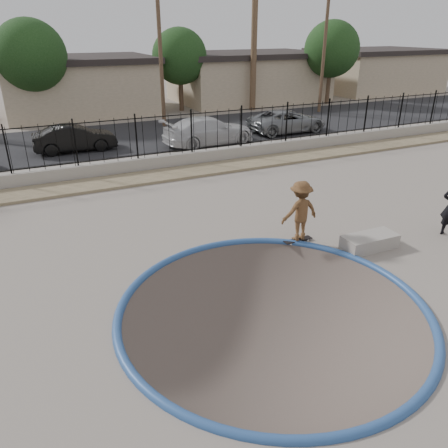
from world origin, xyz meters
name	(u,v)px	position (x,y,z in m)	size (l,w,h in m)	color
ground	(132,184)	(0.00, 12.00, -1.10)	(120.00, 120.00, 2.20)	gray
bowl_pit	(273,309)	(0.00, -1.00, 0.00)	(6.84, 6.84, 1.80)	#4E423C
coping_ring	(273,309)	(0.00, -1.00, 0.00)	(7.04, 7.04, 0.20)	#2B4F8B
rock_strip	(146,178)	(0.00, 9.20, 0.06)	(42.00, 1.60, 0.11)	#998864
retaining_wall	(139,165)	(0.00, 10.30, 0.30)	(42.00, 0.45, 0.60)	gray
fence	(136,138)	(0.00, 10.30, 1.50)	(40.00, 0.04, 1.80)	black
street	(108,139)	(0.00, 17.00, 0.02)	(90.00, 8.00, 0.04)	black
house_center	(78,85)	(0.00, 26.50, 1.97)	(10.60, 8.60, 3.90)	tan
house_east	(248,76)	(14.00, 26.50, 1.97)	(12.60, 8.60, 3.90)	tan
house_east_far	(375,70)	(28.00, 26.50, 1.97)	(11.60, 8.60, 3.90)	tan
palm_right	(255,3)	(12.00, 22.00, 7.33)	(2.30, 2.30, 10.30)	brown
utility_pole_mid	(160,42)	(4.00, 19.00, 4.96)	(1.70, 0.24, 9.50)	#473323
utility_pole_right	(325,44)	(16.00, 19.00, 4.70)	(1.70, 0.24, 9.00)	#473323
street_tree_left	(31,56)	(-3.00, 23.00, 4.19)	(4.32, 4.32, 6.36)	#473323
street_tree_mid	(180,56)	(7.00, 24.00, 3.84)	(3.96, 3.96, 5.83)	#473323
street_tree_right	(332,49)	(19.00, 22.00, 4.19)	(4.32, 4.32, 6.36)	#473323
skater	(300,214)	(2.42, 1.60, 0.89)	(1.14, 0.66, 1.77)	brown
skateboard	(298,240)	(2.42, 1.60, 0.06)	(0.90, 0.24, 0.08)	black
concrete_ledge	(370,242)	(4.03, 0.40, 0.20)	(1.60, 0.70, 0.40)	gray
car_b	(75,138)	(-1.99, 14.94, 0.70)	(1.40, 4.00, 1.32)	black
car_c	(209,131)	(4.67, 13.40, 0.76)	(2.02, 4.97, 1.44)	silver
car_d	(288,121)	(10.07, 14.13, 0.70)	(2.19, 4.75, 1.32)	gray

